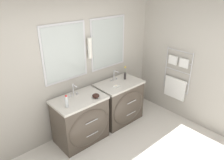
% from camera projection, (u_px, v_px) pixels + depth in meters
% --- Properties ---
extents(wall_back, '(5.71, 0.16, 2.60)m').
position_uv_depth(wall_back, '(66.00, 68.00, 3.84)').
color(wall_back, '#B2ADA3').
rests_on(wall_back, ground_plane).
extents(wall_right, '(0.13, 3.74, 2.60)m').
position_uv_depth(wall_right, '(182.00, 58.00, 4.40)').
color(wall_right, '#B2ADA3').
rests_on(wall_right, ground_plane).
extents(vanity_left, '(0.92, 0.66, 0.86)m').
position_uv_depth(vanity_left, '(81.00, 120.00, 3.92)').
color(vanity_left, '#4C4238').
rests_on(vanity_left, ground_plane).
extents(vanity_right, '(0.92, 0.66, 0.86)m').
position_uv_depth(vanity_right, '(120.00, 102.00, 4.51)').
color(vanity_right, '#4C4238').
rests_on(vanity_right, ground_plane).
extents(faucet_left, '(0.17, 0.14, 0.23)m').
position_uv_depth(faucet_left, '(74.00, 90.00, 3.82)').
color(faucet_left, silver).
rests_on(faucet_left, vanity_left).
extents(faucet_right, '(0.17, 0.14, 0.23)m').
position_uv_depth(faucet_right, '(115.00, 75.00, 4.40)').
color(faucet_right, silver).
rests_on(faucet_right, vanity_right).
extents(toiletry_bottle, '(0.05, 0.05, 0.21)m').
position_uv_depth(toiletry_bottle, '(67.00, 102.00, 3.49)').
color(toiletry_bottle, silver).
rests_on(toiletry_bottle, vanity_left).
extents(amenity_bowl, '(0.13, 0.13, 0.08)m').
position_uv_depth(amenity_bowl, '(96.00, 96.00, 3.79)').
color(amenity_bowl, black).
rests_on(amenity_bowl, vanity_left).
extents(flower_vase, '(0.05, 0.05, 0.28)m').
position_uv_depth(flower_vase, '(125.00, 74.00, 4.48)').
color(flower_vase, '#332D2D').
rests_on(flower_vase, vanity_right).
extents(soap_dish, '(0.11, 0.08, 0.04)m').
position_uv_depth(soap_dish, '(116.00, 86.00, 4.17)').
color(soap_dish, white).
rests_on(soap_dish, vanity_right).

